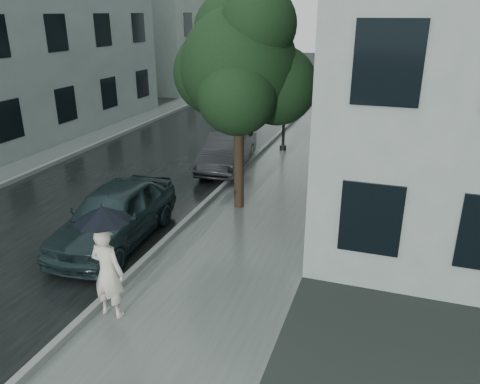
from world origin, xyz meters
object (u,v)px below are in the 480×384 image
(lamp_post, at_px, (281,84))
(car_far, at_px, (227,151))
(street_tree, at_px, (240,65))
(pedestrian, at_px, (108,272))
(car_near, at_px, (115,214))

(lamp_post, bearing_deg, car_far, -111.29)
(street_tree, bearing_deg, lamp_post, 93.40)
(pedestrian, xyz_separation_m, car_far, (-1.00, 9.19, -0.27))
(lamp_post, bearing_deg, pedestrian, -89.92)
(street_tree, xyz_separation_m, lamp_post, (-0.37, 6.24, -1.36))
(lamp_post, distance_m, car_near, 9.86)
(lamp_post, xyz_separation_m, car_far, (-1.23, -2.97, -2.08))
(pedestrian, height_order, car_far, pedestrian)
(car_far, bearing_deg, car_near, -100.63)
(car_near, relative_size, car_far, 1.09)
(car_near, distance_m, car_far, 6.54)
(car_near, bearing_deg, pedestrian, -62.23)
(pedestrian, relative_size, street_tree, 0.30)
(lamp_post, relative_size, car_far, 1.20)
(car_far, bearing_deg, pedestrian, -89.22)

